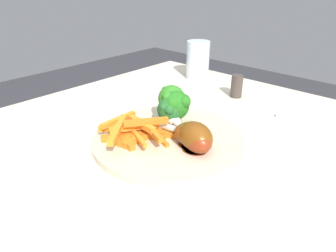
% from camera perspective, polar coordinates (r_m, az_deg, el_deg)
% --- Properties ---
extents(dining_table, '(1.01, 0.83, 0.72)m').
position_cam_1_polar(dining_table, '(0.60, -2.88, -14.28)').
color(dining_table, beige).
rests_on(dining_table, ground_plane).
extents(dinner_plate, '(0.29, 0.29, 0.01)m').
position_cam_1_polar(dinner_plate, '(0.58, 0.00, -2.31)').
color(dinner_plate, beige).
rests_on(dinner_plate, dining_table).
extents(broccoli_floret_front, '(0.05, 0.05, 0.06)m').
position_cam_1_polar(broccoli_floret_front, '(0.59, 0.24, 3.08)').
color(broccoli_floret_front, '#75A35A').
rests_on(broccoli_floret_front, dinner_plate).
extents(broccoli_floret_middle, '(0.07, 0.07, 0.07)m').
position_cam_1_polar(broccoli_floret_middle, '(0.60, 1.35, 4.14)').
color(broccoli_floret_middle, '#76BE5B').
rests_on(broccoli_floret_middle, dinner_plate).
extents(broccoli_floret_back, '(0.06, 0.06, 0.08)m').
position_cam_1_polar(broccoli_floret_back, '(0.61, 0.63, 5.07)').
color(broccoli_floret_back, '#73A45D').
rests_on(broccoli_floret_back, dinner_plate).
extents(carrot_fries_pile, '(0.14, 0.14, 0.04)m').
position_cam_1_polar(carrot_fries_pile, '(0.56, -6.15, -1.01)').
color(carrot_fries_pile, orange).
rests_on(carrot_fries_pile, dinner_plate).
extents(chicken_drumstick_near, '(0.06, 0.12, 0.04)m').
position_cam_1_polar(chicken_drumstick_near, '(0.54, 4.27, -1.51)').
color(chicken_drumstick_near, '#54230A').
rests_on(chicken_drumstick_near, dinner_plate).
extents(chicken_drumstick_far, '(0.08, 0.13, 0.04)m').
position_cam_1_polar(chicken_drumstick_far, '(0.53, 5.04, -2.19)').
color(chicken_drumstick_far, '#5D1B0C').
rests_on(chicken_drumstick_far, dinner_plate).
extents(chicken_drumstick_extra, '(0.07, 0.13, 0.05)m').
position_cam_1_polar(chicken_drumstick_extra, '(0.53, 4.91, -1.80)').
color(chicken_drumstick_extra, '#502409').
rests_on(chicken_drumstick_extra, dinner_plate).
extents(fork, '(0.10, 0.17, 0.00)m').
position_cam_1_polar(fork, '(0.74, 26.81, 1.08)').
color(fork, silver).
rests_on(fork, dining_table).
extents(water_glass, '(0.07, 0.07, 0.11)m').
position_cam_1_polar(water_glass, '(0.93, 5.62, 12.22)').
color(water_glass, silver).
rests_on(water_glass, dining_table).
extents(napkin, '(0.19, 0.21, 0.00)m').
position_cam_1_polar(napkin, '(0.68, -25.76, -0.72)').
color(napkin, white).
rests_on(napkin, dining_table).
extents(pepper_shaker, '(0.03, 0.03, 0.06)m').
position_cam_1_polar(pepper_shaker, '(0.80, 12.77, 7.32)').
color(pepper_shaker, '#423833').
rests_on(pepper_shaker, dining_table).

